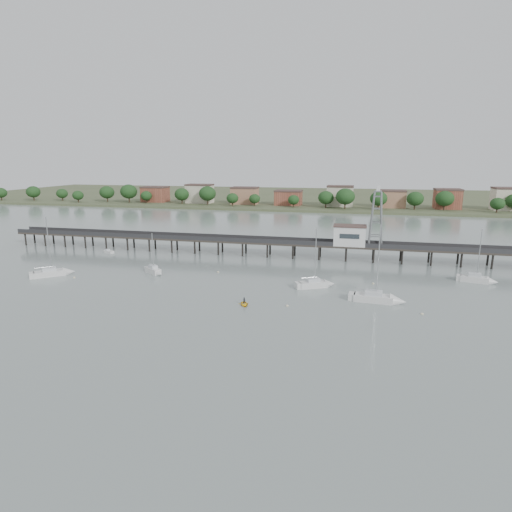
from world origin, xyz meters
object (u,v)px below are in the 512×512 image
at_px(yellow_dinghy, 244,305).
at_px(sailboat_c, 318,284).
at_px(sailboat_e, 480,280).
at_px(sailboat_d, 382,299).
at_px(sailboat_a, 57,273).
at_px(sailboat_b, 155,271).
at_px(lattice_tower, 376,219).
at_px(pier, 256,242).
at_px(white_tender, 109,252).

bearing_deg(yellow_dinghy, sailboat_c, 27.31).
bearing_deg(sailboat_e, sailboat_d, -126.26).
height_order(sailboat_a, yellow_dinghy, sailboat_a).
distance_m(sailboat_b, sailboat_a, 22.37).
xyz_separation_m(lattice_tower, yellow_dinghy, (-24.42, -40.88, -11.10)).
height_order(pier, sailboat_a, sailboat_a).
xyz_separation_m(sailboat_c, sailboat_b, (-37.86, 1.84, 0.02)).
xyz_separation_m(sailboat_d, sailboat_a, (-71.86, 2.92, 0.01)).
height_order(sailboat_c, white_tender, sailboat_c).
bearing_deg(sailboat_b, lattice_tower, 59.93).
relative_size(lattice_tower, sailboat_e, 1.26).
bearing_deg(lattice_tower, sailboat_a, -156.79).
bearing_deg(sailboat_e, white_tender, -172.11).
bearing_deg(yellow_dinghy, sailboat_d, -5.96).
bearing_deg(sailboat_b, sailboat_c, 30.94).
bearing_deg(sailboat_b, yellow_dinghy, 1.32).
xyz_separation_m(sailboat_c, sailboat_d, (12.47, -7.15, -0.01)).
relative_size(sailboat_c, sailboat_d, 0.84).
distance_m(lattice_tower, sailboat_d, 35.20).
height_order(sailboat_e, white_tender, sailboat_e).
xyz_separation_m(pier, yellow_dinghy, (7.08, -40.88, -3.79)).
relative_size(sailboat_c, sailboat_b, 1.30).
height_order(pier, sailboat_b, sailboat_b).
bearing_deg(sailboat_a, sailboat_b, -26.27).
relative_size(pier, sailboat_c, 11.56).
distance_m(pier, sailboat_b, 30.97).
xyz_separation_m(white_tender, yellow_dinghy, (48.59, -34.25, -0.38)).
relative_size(sailboat_b, sailboat_d, 0.64).
distance_m(sailboat_c, sailboat_d, 14.37).
height_order(sailboat_e, yellow_dinghy, sailboat_e).
bearing_deg(sailboat_a, white_tender, 51.41).
height_order(lattice_tower, sailboat_b, lattice_tower).
relative_size(pier, yellow_dinghy, 55.23).
relative_size(sailboat_e, sailboat_a, 0.86).
relative_size(lattice_tower, sailboat_d, 1.00).
xyz_separation_m(sailboat_b, sailboat_a, (-21.53, -6.07, -0.02)).
distance_m(lattice_tower, sailboat_e, 28.49).
bearing_deg(sailboat_c, lattice_tower, 38.36).
distance_m(sailboat_c, sailboat_b, 37.91).
distance_m(lattice_tower, sailboat_c, 30.95).
bearing_deg(lattice_tower, sailboat_c, -114.70).
xyz_separation_m(sailboat_e, sailboat_d, (-21.30, -18.23, -0.02)).
relative_size(pier, sailboat_d, 9.69).
relative_size(lattice_tower, sailboat_c, 1.19).
bearing_deg(sailboat_d, yellow_dinghy, -158.50).
bearing_deg(sailboat_a, sailboat_e, -32.69).
height_order(white_tender, yellow_dinghy, yellow_dinghy).
bearing_deg(sailboat_a, sailboat_c, -37.95).
relative_size(pier, sailboat_e, 12.15).
bearing_deg(white_tender, sailboat_c, 5.22).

